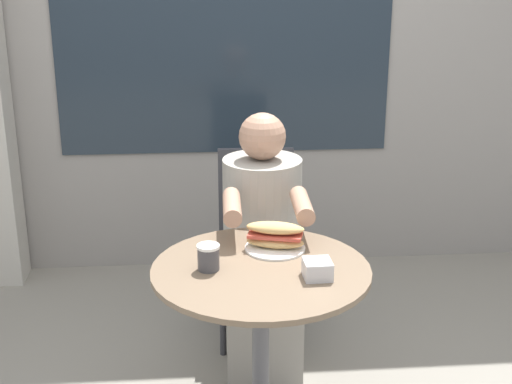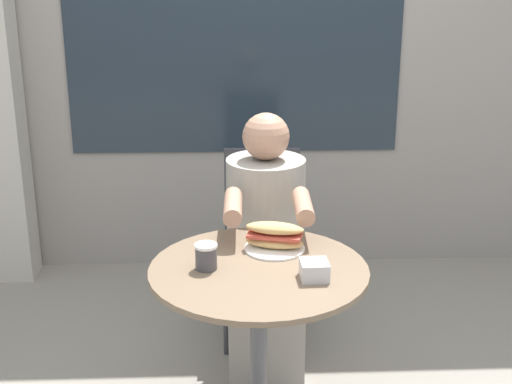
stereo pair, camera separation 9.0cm
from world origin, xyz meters
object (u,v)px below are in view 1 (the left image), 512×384
(sandwich_on_plate, at_px, (275,238))
(drink_cup, at_px, (208,257))
(cafe_table, at_px, (261,318))
(seated_diner, at_px, (263,263))
(diner_chair, at_px, (257,226))

(sandwich_on_plate, height_order, drink_cup, sandwich_on_plate)
(cafe_table, bearing_deg, seated_diner, 84.22)
(seated_diner, bearing_deg, cafe_table, 85.82)
(cafe_table, relative_size, sandwich_on_plate, 3.37)
(diner_chair, height_order, seated_diner, seated_diner)
(seated_diner, distance_m, sandwich_on_plate, 0.48)
(diner_chair, xyz_separation_m, sandwich_on_plate, (0.00, -0.74, 0.24))
(sandwich_on_plate, xyz_separation_m, drink_cup, (-0.24, -0.15, -0.00))
(diner_chair, height_order, sandwich_on_plate, diner_chair)
(cafe_table, xyz_separation_m, diner_chair, (0.06, 0.90, -0.01))
(seated_diner, height_order, drink_cup, seated_diner)
(diner_chair, bearing_deg, drink_cup, 76.95)
(cafe_table, bearing_deg, diner_chair, 86.23)
(cafe_table, bearing_deg, sandwich_on_plate, 67.23)
(cafe_table, height_order, sandwich_on_plate, sandwich_on_plate)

